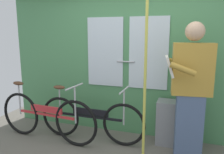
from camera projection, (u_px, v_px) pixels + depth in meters
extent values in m
cube|color=#4C8C56|center=(139.00, 64.00, 3.55)|extent=(4.51, 0.08, 2.30)
cube|color=silver|center=(105.00, 52.00, 3.64)|extent=(0.60, 0.02, 1.10)
cube|color=silver|center=(148.00, 53.00, 3.42)|extent=(0.60, 0.02, 1.10)
cylinder|color=#B2B2B7|center=(126.00, 62.00, 3.54)|extent=(0.28, 0.02, 0.02)
torus|color=black|center=(124.00, 125.00, 3.28)|extent=(0.65, 0.05, 0.65)
torus|color=black|center=(60.00, 117.00, 3.61)|extent=(0.65, 0.05, 0.65)
cube|color=black|center=(91.00, 117.00, 3.43)|extent=(1.00, 0.04, 0.03)
cube|color=black|center=(90.00, 112.00, 3.42)|extent=(0.58, 0.03, 0.10)
cylinder|color=#B7B7BC|center=(60.00, 102.00, 3.56)|extent=(0.02, 0.02, 0.48)
ellipsoid|color=brown|center=(59.00, 87.00, 3.51)|extent=(0.20, 0.09, 0.06)
cylinder|color=#B7B7BC|center=(124.00, 108.00, 3.23)|extent=(0.02, 0.02, 0.52)
cylinder|color=#B7B7BC|center=(124.00, 90.00, 3.18)|extent=(0.03, 0.44, 0.02)
torus|color=black|center=(76.00, 123.00, 3.27)|extent=(0.70, 0.09, 0.70)
torus|color=black|center=(21.00, 114.00, 3.66)|extent=(0.70, 0.09, 0.70)
cube|color=red|center=(46.00, 115.00, 3.45)|extent=(0.98, 0.10, 0.03)
cube|color=red|center=(46.00, 109.00, 3.43)|extent=(0.57, 0.07, 0.10)
cylinder|color=#B7B7BC|center=(20.00, 99.00, 3.61)|extent=(0.02, 0.02, 0.51)
ellipsoid|color=brown|center=(18.00, 83.00, 3.56)|extent=(0.21, 0.10, 0.06)
cylinder|color=#B7B7BC|center=(75.00, 105.00, 3.21)|extent=(0.02, 0.02, 0.55)
cylinder|color=#B7B7BC|center=(75.00, 87.00, 3.16)|extent=(0.05, 0.44, 0.02)
cube|color=slate|center=(189.00, 127.00, 2.94)|extent=(0.36, 0.22, 0.87)
cube|color=#B78C33|center=(193.00, 69.00, 2.80)|extent=(0.51, 0.26, 0.65)
sphere|color=tan|center=(195.00, 31.00, 2.71)|extent=(0.24, 0.24, 0.24)
cube|color=silver|center=(169.00, 66.00, 2.84)|extent=(0.15, 0.35, 0.26)
cylinder|color=#B78C33|center=(183.00, 69.00, 2.61)|extent=(0.31, 0.11, 0.17)
cylinder|color=#B78C33|center=(179.00, 64.00, 3.03)|extent=(0.31, 0.11, 0.17)
cube|color=gray|center=(170.00, 123.00, 3.34)|extent=(0.39, 0.28, 0.66)
cylinder|color=#C6C14C|center=(145.00, 74.00, 2.74)|extent=(0.04, 0.04, 2.30)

